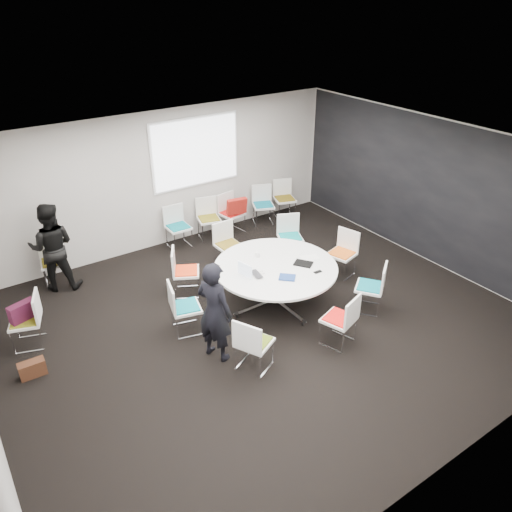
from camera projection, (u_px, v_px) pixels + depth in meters
room_shell at (265, 245)px, 7.60m from camera, size 8.08×7.08×2.88m
conference_table at (275, 276)px, 8.49m from camera, size 2.09×2.09×0.73m
projection_screen at (196, 152)px, 10.23m from camera, size 1.90×0.03×1.35m
chair_ring_a at (341, 262)px, 9.43m from camera, size 0.55×0.56×0.88m
chair_ring_b at (290, 245)px, 10.03m from camera, size 0.60×0.59×0.88m
chair_ring_c at (229, 253)px, 9.73m from camera, size 0.47×0.46×0.88m
chair_ring_d at (186, 280)px, 8.86m from camera, size 0.61×0.62×0.88m
chair_ring_e at (186, 316)px, 7.90m from camera, size 0.55×0.56×0.88m
chair_ring_f at (254, 352)px, 7.14m from camera, size 0.61×0.61×0.88m
chair_ring_g at (339, 328)px, 7.63m from camera, size 0.58×0.57×0.88m
chair_ring_h at (369, 296)px, 8.42m from camera, size 0.64×0.63×0.88m
chair_back_a at (179, 235)px, 10.45m from camera, size 0.46×0.45×0.88m
chair_back_b at (209, 226)px, 10.81m from camera, size 0.56×0.55×0.88m
chair_back_c at (232, 221)px, 11.06m from camera, size 0.52×0.51×0.88m
chair_back_d at (263, 212)px, 11.46m from camera, size 0.60×0.59×0.88m
chair_back_e at (284, 206)px, 11.79m from camera, size 0.58×0.57×0.88m
chair_spare_left at (29, 330)px, 7.59m from camera, size 0.57×0.58×0.88m
chair_person_back at (56, 270)px, 9.17m from camera, size 0.54×0.53×0.88m
person_main at (215, 312)px, 7.12m from camera, size 0.57×0.68×1.59m
person_back at (52, 247)px, 8.78m from camera, size 0.98×0.89×1.64m
laptop at (259, 274)px, 8.14m from camera, size 0.24×0.32×0.02m
laptop_lid at (245, 270)px, 8.02m from camera, size 0.08×0.30×0.22m
notebook_black at (303, 264)px, 8.44m from camera, size 0.35×0.37×0.02m
tablet_folio at (287, 277)px, 8.04m from camera, size 0.33×0.32×0.03m
papers_right at (294, 254)px, 8.76m from camera, size 0.36×0.33×0.00m
papers_front at (310, 258)px, 8.64m from camera, size 0.35×0.29×0.00m
cup at (257, 254)px, 8.65m from camera, size 0.08×0.08×0.09m
phone at (318, 272)px, 8.21m from camera, size 0.14×0.08×0.01m
maroon_bag at (23, 311)px, 7.42m from camera, size 0.42×0.26×0.28m
brown_bag at (32, 369)px, 7.06m from camera, size 0.36×0.17×0.24m
red_jacket at (237, 206)px, 10.69m from camera, size 0.46×0.23×0.36m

